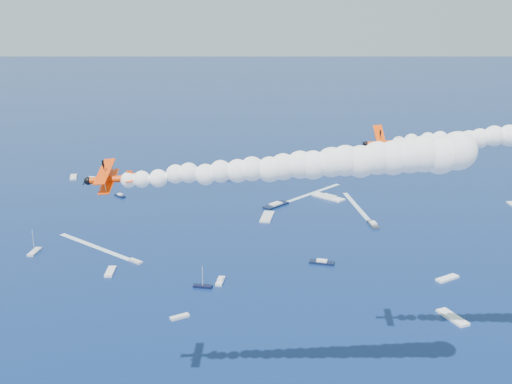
{
  "coord_description": "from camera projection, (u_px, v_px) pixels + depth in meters",
  "views": [
    {
      "loc": [
        8.39,
        -93.9,
        79.69
      ],
      "look_at": [
        1.31,
        13.79,
        47.01
      ],
      "focal_mm": 43.41,
      "sensor_mm": 36.0,
      "label": 1
    }
  ],
  "objects": [
    {
      "name": "spectator_boats",
      "position": [
        282.0,
        229.0,
        228.36
      ],
      "size": [
        225.1,
        158.07,
        0.7
      ],
      "color": "black",
      "rests_on": "ground"
    },
    {
      "name": "smoke_trail_trail",
      "position": [
        292.0,
        166.0,
        102.49
      ],
      "size": [
        61.48,
        14.1,
        11.09
      ],
      "primitive_type": null,
      "rotation": [
        0.0,
        0.0,
        3.21
      ],
      "color": "white"
    },
    {
      "name": "biplane_trail",
      "position": [
        110.0,
        179.0,
        103.14
      ],
      "size": [
        9.39,
        10.91,
        8.05
      ],
      "primitive_type": null,
      "rotation": [
        -0.21,
        0.07,
        3.21
      ],
      "color": "#FD3E05"
    },
    {
      "name": "biplane_lead",
      "position": [
        383.0,
        143.0,
        118.91
      ],
      "size": [
        7.99,
        9.7,
        8.45
      ],
      "primitive_type": null,
      "rotation": [
        -0.43,
        0.07,
        3.16
      ],
      "color": "#F44005"
    },
    {
      "name": "boat_wakes",
      "position": [
        265.0,
        213.0,
        247.32
      ],
      "size": [
        114.7,
        95.72,
        0.04
      ],
      "color": "white",
      "rests_on": "ground"
    }
  ]
}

